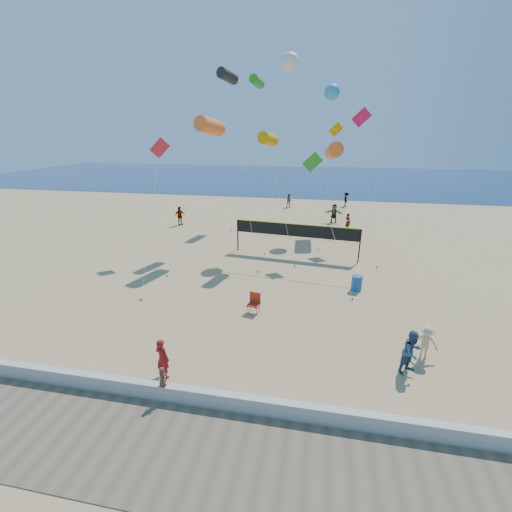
% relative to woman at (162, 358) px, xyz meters
% --- Properties ---
extents(ground, '(120.00, 120.00, 0.00)m').
position_rel_woman_xyz_m(ground, '(2.15, 1.90, -0.83)').
color(ground, tan).
rests_on(ground, ground).
extents(ocean, '(140.00, 50.00, 0.03)m').
position_rel_woman_xyz_m(ocean, '(2.15, 63.90, -0.82)').
color(ocean, navy).
rests_on(ocean, ground).
extents(seawall, '(32.00, 0.30, 0.60)m').
position_rel_woman_xyz_m(seawall, '(2.15, -1.10, -0.53)').
color(seawall, '#BCBBB6').
rests_on(seawall, ground).
extents(boardwalk, '(32.00, 3.60, 0.03)m').
position_rel_woman_xyz_m(boardwalk, '(2.15, -3.10, -0.82)').
color(boardwalk, brown).
rests_on(boardwalk, ground).
extents(woman, '(0.71, 0.58, 1.66)m').
position_rel_woman_xyz_m(woman, '(0.00, 0.00, 0.00)').
color(woman, maroon).
rests_on(woman, ground).
extents(toddler, '(0.44, 0.40, 0.75)m').
position_rel_woman_xyz_m(toddler, '(0.55, -1.13, 0.14)').
color(toddler, brown).
rests_on(toddler, seawall).
extents(bystander_a, '(1.12, 1.08, 1.81)m').
position_rel_woman_xyz_m(bystander_a, '(9.40, 2.13, 0.07)').
color(bystander_a, navy).
rests_on(bystander_a, ground).
extents(bystander_b, '(1.06, 0.71, 1.52)m').
position_rel_woman_xyz_m(bystander_b, '(10.17, 3.15, -0.07)').
color(bystander_b, '#D6B68F').
rests_on(bystander_b, ground).
extents(far_person_0, '(1.07, 1.16, 1.90)m').
position_rel_woman_xyz_m(far_person_0, '(-8.56, 21.95, 0.12)').
color(far_person_0, gray).
rests_on(far_person_0, ground).
extents(far_person_1, '(1.88, 0.94, 1.94)m').
position_rel_woman_xyz_m(far_person_1, '(6.89, 26.04, 0.14)').
color(far_person_1, gray).
rests_on(far_person_1, ground).
extents(far_person_2, '(0.69, 0.71, 1.64)m').
position_rel_woman_xyz_m(far_person_2, '(8.15, 23.16, -0.01)').
color(far_person_2, gray).
rests_on(far_person_2, ground).
extents(far_person_3, '(0.95, 0.82, 1.68)m').
position_rel_woman_xyz_m(far_person_3, '(1.51, 32.74, 0.01)').
color(far_person_3, gray).
rests_on(far_person_3, ground).
extents(far_person_4, '(0.74, 1.18, 1.75)m').
position_rel_woman_xyz_m(far_person_4, '(8.59, 34.90, 0.04)').
color(far_person_4, gray).
rests_on(far_person_4, ground).
extents(camp_chair, '(0.67, 0.80, 1.22)m').
position_rel_woman_xyz_m(camp_chair, '(2.45, 5.64, -0.21)').
color(camp_chair, '#AC2513').
rests_on(camp_chair, ground).
extents(trash_barrel, '(0.81, 0.81, 0.93)m').
position_rel_woman_xyz_m(trash_barrel, '(7.94, 9.46, -0.37)').
color(trash_barrel, '#165095').
rests_on(trash_barrel, ground).
extents(volleyball_net, '(10.59, 10.46, 2.56)m').
position_rel_woman_xyz_m(volleyball_net, '(3.80, 14.83, 0.93)').
color(volleyball_net, black).
rests_on(volleyball_net, ground).
extents(kite_0, '(2.40, 7.18, 10.07)m').
position_rel_woman_xyz_m(kite_0, '(-2.61, 14.89, 8.52)').
color(kite_0, orange).
rests_on(kite_0, ground).
extents(kite_1, '(4.72, 9.16, 13.67)m').
position_rel_woman_xyz_m(kite_1, '(-2.34, 19.01, 12.27)').
color(kite_1, black).
rests_on(kite_1, ground).
extents(kite_2, '(3.02, 3.29, 9.04)m').
position_rel_woman_xyz_m(kite_2, '(1.62, 14.77, 7.66)').
color(kite_2, '#D18E01').
rests_on(kite_2, ground).
extents(kite_3, '(2.95, 8.71, 8.64)m').
position_rel_woman_xyz_m(kite_3, '(-6.10, 13.58, 6.50)').
color(kite_3, red).
rests_on(kite_3, ground).
extents(kite_4, '(3.66, 7.35, 7.70)m').
position_rel_woman_xyz_m(kite_4, '(4.95, 14.74, 5.66)').
color(kite_4, '#27901B').
rests_on(kite_4, ground).
extents(kite_5, '(2.21, 7.66, 10.89)m').
position_rel_woman_xyz_m(kite_5, '(8.37, 20.41, 8.59)').
color(kite_5, '#CD143F').
rests_on(kite_5, ground).
extents(kite_6, '(1.86, 5.88, 14.75)m').
position_rel_woman_xyz_m(kite_6, '(2.45, 19.74, 13.22)').
color(kite_6, silver).
rests_on(kite_6, ground).
extents(kite_7, '(1.58, 5.31, 12.97)m').
position_rel_woman_xyz_m(kite_7, '(5.83, 23.73, 11.44)').
color(kite_7, '#2F92C3').
rests_on(kite_7, ground).
extents(kite_8, '(2.06, 7.16, 14.23)m').
position_rel_woman_xyz_m(kite_8, '(-1.45, 26.57, 12.79)').
color(kite_8, '#27901B').
rests_on(kite_8, ground).
extents(kite_9, '(3.46, 6.76, 9.96)m').
position_rel_woman_xyz_m(kite_9, '(6.68, 26.36, 7.71)').
color(kite_9, '#D18E01').
rests_on(kite_9, ground).
extents(kite_10, '(1.62, 7.30, 8.26)m').
position_rel_woman_xyz_m(kite_10, '(6.32, 22.19, 6.57)').
color(kite_10, orange).
rests_on(kite_10, ground).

